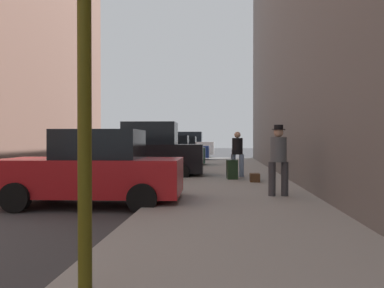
{
  "coord_description": "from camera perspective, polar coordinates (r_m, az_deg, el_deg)",
  "views": [
    {
      "loc": [
        5.68,
        -9.05,
        1.56
      ],
      "look_at": [
        4.29,
        7.88,
        1.36
      ],
      "focal_mm": 35.0,
      "sensor_mm": 36.0,
      "label": 1
    }
  ],
  "objects": [
    {
      "name": "parked_red_hatchback",
      "position": [
        9.14,
        -14.73,
        -3.79
      ],
      "size": [
        4.26,
        2.17,
        1.79
      ],
      "color": "#B2191E",
      "rests_on": "ground_plane"
    },
    {
      "name": "traffic_light",
      "position": [
        3.56,
        -16.06,
        20.4
      ],
      "size": [
        0.32,
        0.32,
        3.6
      ],
      "color": "#514C0F",
      "rests_on": "sidewalk"
    },
    {
      "name": "pedestrian_in_jeans",
      "position": [
        14.28,
        6.93,
        -1.15
      ],
      "size": [
        0.53,
        0.49,
        1.71
      ],
      "color": "#728CB2",
      "rests_on": "sidewalk"
    },
    {
      "name": "pedestrian_with_beanie",
      "position": [
        9.58,
        13.04,
        -1.86
      ],
      "size": [
        0.52,
        0.44,
        1.78
      ],
      "color": "#333338",
      "rests_on": "sidewalk"
    },
    {
      "name": "parked_blue_sedan",
      "position": [
        27.02,
        -1.74,
        -0.84
      ],
      "size": [
        4.22,
        2.09,
        1.79
      ],
      "color": "navy",
      "rests_on": "ground_plane"
    },
    {
      "name": "fire_hydrant",
      "position": [
        17.1,
        0.57,
        -2.89
      ],
      "size": [
        0.42,
        0.22,
        0.7
      ],
      "color": "red",
      "rests_on": "sidewalk"
    },
    {
      "name": "rolling_suitcase",
      "position": [
        13.52,
        6.11,
        -3.86
      ],
      "size": [
        0.42,
        0.59,
        1.04
      ],
      "color": "black",
      "rests_on": "sidewalk"
    },
    {
      "name": "sidewalk",
      "position": [
        9.18,
        6.71,
        -8.63
      ],
      "size": [
        4.0,
        40.0,
        0.15
      ],
      "primitive_type": "cube",
      "color": "gray",
      "rests_on": "ground_plane"
    },
    {
      "name": "parked_black_suv",
      "position": [
        15.06,
        -6.92,
        -1.33
      ],
      "size": [
        4.66,
        2.19,
        2.25
      ],
      "color": "black",
      "rests_on": "ground_plane"
    },
    {
      "name": "duffel_bag",
      "position": [
        12.71,
        9.54,
        -5.06
      ],
      "size": [
        0.32,
        0.44,
        0.28
      ],
      "color": "#472D19",
      "rests_on": "sidewalk"
    },
    {
      "name": "parked_dark_green_sedan",
      "position": [
        21.08,
        -3.57,
        -1.26
      ],
      "size": [
        4.26,
        2.17,
        1.79
      ],
      "color": "#193828",
      "rests_on": "ground_plane"
    },
    {
      "name": "parked_white_van",
      "position": [
        33.18,
        -0.53,
        -0.24
      ],
      "size": [
        4.62,
        2.09,
        2.25
      ],
      "color": "silver",
      "rests_on": "ground_plane"
    }
  ]
}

